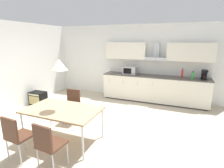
% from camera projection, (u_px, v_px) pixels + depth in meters
% --- Properties ---
extents(ground_plane, '(8.73, 8.21, 0.02)m').
position_uv_depth(ground_plane, '(96.00, 127.00, 4.47)').
color(ground_plane, beige).
extents(wall_back, '(6.98, 0.10, 2.70)m').
position_uv_depth(wall_back, '(129.00, 61.00, 6.65)').
color(wall_back, white).
rests_on(wall_back, ground_plane).
extents(wall_left, '(0.10, 6.57, 2.70)m').
position_uv_depth(wall_left, '(6.00, 67.00, 5.20)').
color(wall_left, white).
rests_on(wall_left, ground_plane).
extents(kitchen_counter, '(3.61, 0.64, 0.94)m').
position_uv_depth(kitchen_counter, '(153.00, 89.00, 6.17)').
color(kitchen_counter, '#333333').
rests_on(kitchen_counter, ground_plane).
extents(backsplash_tile, '(3.59, 0.02, 0.51)m').
position_uv_depth(backsplash_tile, '(156.00, 67.00, 6.26)').
color(backsplash_tile, silver).
rests_on(backsplash_tile, kitchen_counter).
extents(upper_wall_cabinets, '(3.59, 0.40, 0.58)m').
position_uv_depth(upper_wall_cabinets, '(156.00, 52.00, 5.98)').
color(upper_wall_cabinets, silver).
extents(microwave, '(0.48, 0.35, 0.28)m').
position_uv_depth(microwave, '(130.00, 70.00, 6.33)').
color(microwave, '#ADADB2').
rests_on(microwave, kitchen_counter).
extents(coffee_maker, '(0.18, 0.19, 0.30)m').
position_uv_depth(coffee_maker, '(204.00, 75.00, 5.49)').
color(coffee_maker, black).
rests_on(coffee_maker, kitchen_counter).
extents(bottle_red, '(0.06, 0.06, 0.32)m').
position_uv_depth(bottle_red, '(182.00, 74.00, 5.73)').
color(bottle_red, red).
rests_on(bottle_red, kitchen_counter).
extents(bottle_green, '(0.08, 0.08, 0.26)m').
position_uv_depth(bottle_green, '(193.00, 75.00, 5.55)').
color(bottle_green, green).
rests_on(bottle_green, kitchen_counter).
extents(dining_table, '(1.57, 0.95, 0.73)m').
position_uv_depth(dining_table, '(63.00, 111.00, 3.69)').
color(dining_table, tan).
rests_on(dining_table, ground_plane).
extents(chair_near_right, '(0.43, 0.43, 0.87)m').
position_uv_depth(chair_near_right, '(48.00, 142.00, 2.83)').
color(chair_near_right, '#4C2D1E').
rests_on(chair_near_right, ground_plane).
extents(chair_near_left, '(0.43, 0.43, 0.87)m').
position_uv_depth(chair_near_left, '(16.00, 134.00, 3.08)').
color(chair_near_left, '#4C2D1E').
rests_on(chair_near_left, ground_plane).
extents(chair_far_left, '(0.43, 0.43, 0.87)m').
position_uv_depth(chair_far_left, '(72.00, 103.00, 4.63)').
color(chair_far_left, '#4C2D1E').
rests_on(chair_far_left, ground_plane).
extents(guitar_amp, '(0.52, 0.37, 0.44)m').
position_uv_depth(guitar_amp, '(38.00, 98.00, 5.95)').
color(guitar_amp, black).
rests_on(guitar_amp, ground_plane).
extents(pendant_lamp, '(0.32, 0.32, 0.22)m').
position_uv_depth(pendant_lamp, '(59.00, 65.00, 3.45)').
color(pendant_lamp, silver).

